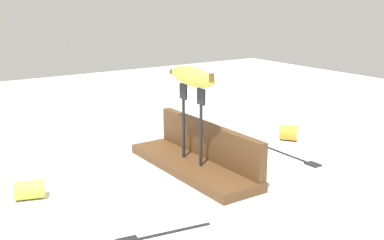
{
  "coord_description": "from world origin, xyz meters",
  "views": [
    {
      "loc": [
        0.85,
        -0.58,
        0.39
      ],
      "look_at": [
        0.0,
        0.0,
        0.12
      ],
      "focal_mm": 43.8,
      "sensor_mm": 36.0,
      "label": 1
    }
  ],
  "objects_px": {
    "fork_fallen_near": "(298,158)",
    "fork_fallen_far": "(152,235)",
    "fork_stand_center": "(191,117)",
    "banana_chunk_far": "(29,190)",
    "banana_chunk_near": "(289,133)",
    "banana_raised_center": "(191,76)"
  },
  "relations": [
    {
      "from": "fork_fallen_near",
      "to": "fork_fallen_far",
      "type": "height_order",
      "value": "same"
    },
    {
      "from": "fork_stand_center",
      "to": "banana_chunk_far",
      "type": "bearing_deg",
      "value": -98.33
    },
    {
      "from": "fork_fallen_far",
      "to": "banana_chunk_far",
      "type": "bearing_deg",
      "value": -155.07
    },
    {
      "from": "fork_stand_center",
      "to": "fork_fallen_far",
      "type": "height_order",
      "value": "fork_stand_center"
    },
    {
      "from": "fork_stand_center",
      "to": "banana_chunk_far",
      "type": "height_order",
      "value": "fork_stand_center"
    },
    {
      "from": "fork_fallen_near",
      "to": "banana_chunk_far",
      "type": "height_order",
      "value": "banana_chunk_far"
    },
    {
      "from": "fork_fallen_far",
      "to": "banana_chunk_near",
      "type": "relative_size",
      "value": 2.65
    },
    {
      "from": "fork_stand_center",
      "to": "banana_raised_center",
      "type": "xyz_separation_m",
      "value": [
        -0.0,
        0.0,
        0.09
      ]
    },
    {
      "from": "fork_fallen_far",
      "to": "banana_chunk_far",
      "type": "distance_m",
      "value": 0.3
    },
    {
      "from": "fork_fallen_far",
      "to": "banana_chunk_near",
      "type": "height_order",
      "value": "banana_chunk_near"
    },
    {
      "from": "fork_stand_center",
      "to": "banana_raised_center",
      "type": "height_order",
      "value": "banana_raised_center"
    },
    {
      "from": "fork_fallen_near",
      "to": "fork_fallen_far",
      "type": "xyz_separation_m",
      "value": [
        0.14,
        -0.5,
        0.0
      ]
    },
    {
      "from": "fork_fallen_near",
      "to": "banana_raised_center",
      "type": "bearing_deg",
      "value": -107.88
    },
    {
      "from": "fork_stand_center",
      "to": "banana_raised_center",
      "type": "bearing_deg",
      "value": 177.84
    },
    {
      "from": "fork_fallen_far",
      "to": "banana_chunk_near",
      "type": "distance_m",
      "value": 0.65
    },
    {
      "from": "fork_stand_center",
      "to": "banana_chunk_near",
      "type": "distance_m",
      "value": 0.38
    },
    {
      "from": "fork_fallen_near",
      "to": "banana_chunk_near",
      "type": "bearing_deg",
      "value": 142.49
    },
    {
      "from": "fork_stand_center",
      "to": "banana_chunk_near",
      "type": "xyz_separation_m",
      "value": [
        -0.04,
        0.37,
        -0.11
      ]
    },
    {
      "from": "fork_fallen_far",
      "to": "banana_chunk_far",
      "type": "height_order",
      "value": "banana_chunk_far"
    },
    {
      "from": "banana_raised_center",
      "to": "banana_chunk_far",
      "type": "distance_m",
      "value": 0.42
    },
    {
      "from": "banana_chunk_near",
      "to": "banana_chunk_far",
      "type": "xyz_separation_m",
      "value": [
        -0.01,
        -0.72,
        -0.0
      ]
    },
    {
      "from": "fork_fallen_near",
      "to": "fork_fallen_far",
      "type": "bearing_deg",
      "value": -74.69
    }
  ]
}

